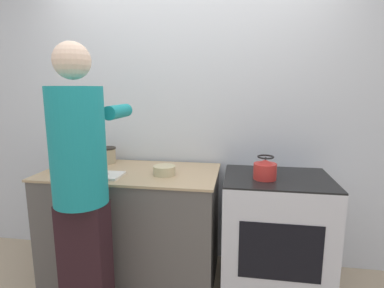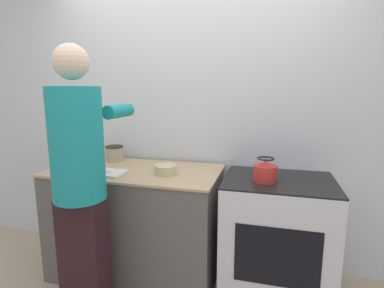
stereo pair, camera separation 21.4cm
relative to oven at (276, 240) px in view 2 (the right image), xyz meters
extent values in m
cube|color=silver|center=(-0.71, 0.45, 0.84)|extent=(8.00, 0.05, 2.60)
cube|color=#5B5651|center=(-1.12, 0.04, -0.02)|extent=(1.35, 0.68, 0.88)
cube|color=tan|center=(-1.12, 0.04, 0.43)|extent=(1.37, 0.71, 0.02)
cube|color=silver|center=(0.00, 0.00, -0.01)|extent=(0.76, 0.60, 0.91)
cube|color=black|center=(0.00, 0.00, 0.45)|extent=(0.76, 0.60, 0.01)
cube|color=black|center=(0.00, -0.30, 0.04)|extent=(0.53, 0.01, 0.40)
cube|color=black|center=(-1.23, -0.52, -0.03)|extent=(0.29, 0.18, 0.85)
cylinder|color=teal|center=(-1.23, -0.52, 0.74)|extent=(0.33, 0.33, 0.71)
sphere|color=beige|center=(-1.23, -0.52, 1.24)|extent=(0.21, 0.21, 0.21)
cylinder|color=teal|center=(-1.37, -0.23, 0.93)|extent=(0.09, 0.30, 0.09)
cylinder|color=teal|center=(-1.09, -0.23, 0.93)|extent=(0.09, 0.30, 0.09)
cube|color=silver|center=(-1.28, -0.14, 0.45)|extent=(0.29, 0.21, 0.02)
cube|color=silver|center=(-1.28, -0.15, 0.46)|extent=(0.11, 0.04, 0.01)
cube|color=black|center=(-1.37, -0.15, 0.46)|extent=(0.07, 0.03, 0.01)
cylinder|color=red|center=(-0.10, -0.07, 0.51)|extent=(0.16, 0.16, 0.11)
cone|color=red|center=(-0.10, -0.07, 0.58)|extent=(0.13, 0.13, 0.03)
sphere|color=black|center=(-0.10, -0.07, 0.61)|extent=(0.02, 0.02, 0.02)
torus|color=black|center=(-0.10, -0.07, 0.62)|extent=(0.12, 0.12, 0.01)
cylinder|color=#C6B789|center=(-1.66, -0.03, 0.49)|extent=(0.19, 0.19, 0.09)
cylinder|color=#C6B789|center=(-0.83, -0.02, 0.48)|extent=(0.17, 0.17, 0.07)
cylinder|color=tan|center=(-1.42, 0.26, 0.51)|extent=(0.15, 0.15, 0.12)
cylinder|color=#28231E|center=(-1.42, 0.26, 0.57)|extent=(0.16, 0.16, 0.01)
camera|label=1|loc=(-0.28, -2.14, 1.08)|focal=28.00mm
camera|label=2|loc=(-0.07, -2.10, 1.08)|focal=28.00mm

